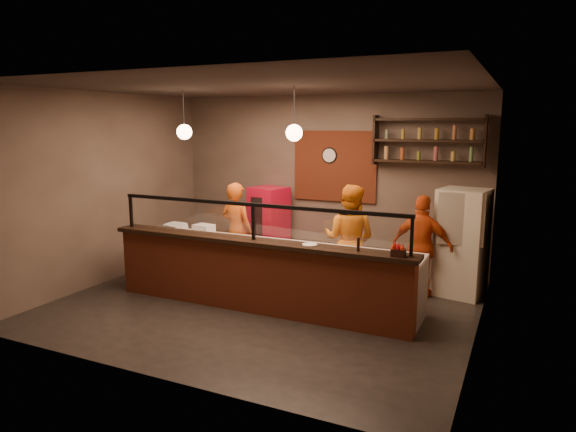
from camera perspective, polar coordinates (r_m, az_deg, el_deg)
The scene contains 29 objects.
floor at distance 7.85m, azimuth -2.67°, elevation -9.75°, with size 6.00×6.00×0.00m, color black.
ceiling at distance 7.39m, azimuth -2.88°, elevation 14.26°, with size 6.00×6.00×0.00m, color #3B332D.
wall_back at distance 9.71m, azimuth 4.13°, elevation 3.82°, with size 6.00×6.00×0.00m, color #6B5A4E.
wall_left at distance 9.23m, azimuth -19.51°, elevation 2.93°, with size 5.00×5.00×0.00m, color #6B5A4E.
wall_right at distance 6.62m, azimuth 20.85°, elevation 0.17°, with size 5.00×5.00×0.00m, color #6B5A4E.
wall_front at distance 5.40m, azimuth -15.23°, elevation -1.66°, with size 6.00×6.00×0.00m, color #6B5A4E.
brick_patch at distance 9.59m, azimuth 5.21°, elevation 5.53°, with size 1.60×0.04×1.30m, color #913B1F.
service_counter at distance 7.44m, azimuth -3.78°, elevation -6.84°, with size 4.60×0.25×1.00m, color #913B1F.
counter_ledge at distance 7.30m, azimuth -3.83°, elevation -2.86°, with size 4.70×0.37×0.06m, color black.
worktop_cabinet at distance 7.88m, azimuth -2.02°, elevation -6.40°, with size 4.60×0.75×0.85m, color gray.
worktop at distance 7.76m, azimuth -2.04°, elevation -3.22°, with size 4.60×0.75×0.05m, color silver.
sneeze_guard at distance 7.23m, azimuth -3.86°, elevation -0.23°, with size 4.50×0.05×0.52m.
wall_shelving at distance 8.98m, azimuth 15.29°, elevation 8.09°, with size 1.84×0.28×0.85m.
wall_clock at distance 9.60m, azimuth 4.65°, elevation 6.74°, with size 0.30×0.30×0.04m, color black.
pendant_left at distance 8.34m, azimuth -11.44°, elevation 9.16°, with size 0.24×0.24×0.77m.
pendant_right at distance 7.38m, azimuth 0.68°, elevation 9.24°, with size 0.24×0.24×0.77m.
cook_left at distance 9.02m, azimuth -5.73°, elevation -1.58°, with size 0.61×0.40×1.68m, color #D05613.
cook_mid at distance 8.16m, azimuth 6.84°, elevation -2.62°, with size 0.85×0.66×1.75m, color orange.
cook_right at distance 8.24m, azimuth 14.66°, elevation -3.28°, with size 0.94×0.39×1.60m, color #C94612.
fridge at distance 8.48m, azimuth 18.75°, elevation -2.81°, with size 0.71×0.66×1.69m, color beige.
red_cooler at distance 9.94m, azimuth -2.14°, elevation -1.03°, with size 0.63×0.58×1.48m, color red.
pizza_dough at distance 7.67m, azimuth 0.97°, elevation -3.14°, with size 0.47×0.47×0.01m, color beige.
prep_tub_a at distance 8.73m, azimuth -12.34°, elevation -1.28°, with size 0.30×0.24×0.15m, color white.
prep_tub_b at distance 8.51m, azimuth -9.34°, elevation -1.45°, with size 0.30×0.24×0.15m, color silver.
prep_tub_c at distance 8.54m, azimuth -12.43°, elevation -1.48°, with size 0.33×0.26×0.16m, color silver.
rolling_pin at distance 8.64m, azimuth -12.60°, elevation -1.70°, with size 0.06×0.06×0.35m, color yellow.
condiment_caddy at distance 6.50m, azimuth 12.17°, elevation -3.99°, with size 0.17×0.13×0.09m, color black.
pepper_mill at distance 6.66m, azimuth 7.82°, elevation -3.14°, with size 0.04×0.04×0.18m, color black.
small_plate at distance 6.95m, azimuth 2.42°, elevation -3.20°, with size 0.21×0.21×0.01m, color silver.
Camera 1 is at (3.44, -6.52, 2.68)m, focal length 32.00 mm.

